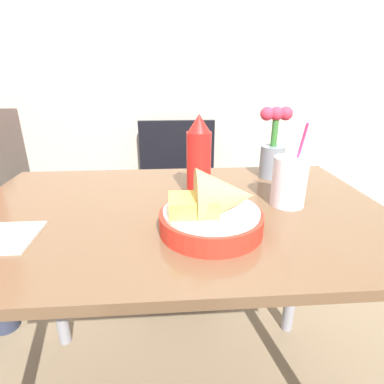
{
  "coord_description": "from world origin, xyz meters",
  "views": [
    {
      "loc": [
        -0.01,
        -0.74,
        1.11
      ],
      "look_at": [
        0.04,
        -0.04,
        0.83
      ],
      "focal_mm": 28.0,
      "sensor_mm": 36.0,
      "label": 1
    }
  ],
  "objects": [
    {
      "name": "ketchup_bottle",
      "position": [
        0.06,
        0.07,
        0.89
      ],
      "size": [
        0.07,
        0.07,
        0.24
      ],
      "color": "red",
      "rests_on": "dining_table"
    },
    {
      "name": "food_basket",
      "position": [
        0.08,
        -0.13,
        0.82
      ],
      "size": [
        0.24,
        0.24,
        0.15
      ],
      "color": "red",
      "rests_on": "dining_table"
    },
    {
      "name": "chair_far_window",
      "position": [
        0.02,
        0.76,
        0.52
      ],
      "size": [
        0.4,
        0.4,
        0.88
      ],
      "color": "black",
      "rests_on": "ground_plane"
    },
    {
      "name": "flower_vase",
      "position": [
        0.33,
        0.24,
        0.87
      ],
      "size": [
        0.11,
        0.08,
        0.24
      ],
      "color": "gray",
      "rests_on": "dining_table"
    },
    {
      "name": "wall_window",
      "position": [
        0.0,
        0.98,
        1.3
      ],
      "size": [
        7.0,
        0.06,
        2.6
      ],
      "color": "#B7B2A3",
      "rests_on": "ground_plane"
    },
    {
      "name": "drink_cup",
      "position": [
        0.3,
        0.0,
        0.83
      ],
      "size": [
        0.09,
        0.09,
        0.23
      ],
      "color": "silver",
      "rests_on": "dining_table"
    },
    {
      "name": "dining_table",
      "position": [
        0.0,
        0.0,
        0.65
      ],
      "size": [
        1.13,
        0.71,
        0.77
      ],
      "color": "brown",
      "rests_on": "ground_plane"
    }
  ]
}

